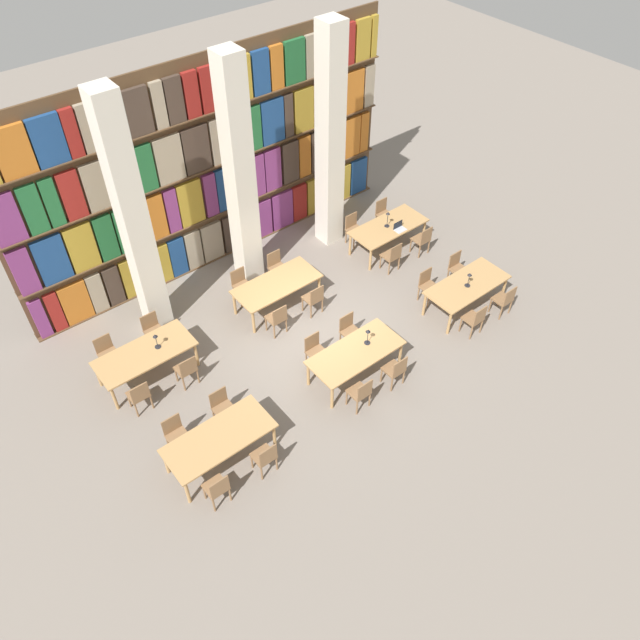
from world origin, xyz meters
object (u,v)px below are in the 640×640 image
(chair_4, at_px, (361,393))
(reading_table_2, at_px, (467,286))
(pillar_right, at_px, (330,142))
(reading_table_0, at_px, (219,439))
(chair_22, at_px, (422,239))
(chair_1, at_px, (176,434))
(laptop, at_px, (400,228))
(chair_16, at_px, (277,318))
(desk_lamp_3, at_px, (388,217))
(reading_table_1, at_px, (356,354))
(chair_6, at_px, (395,370))
(chair_13, at_px, (107,352))
(chair_0, at_px, (217,488))
(pillar_left, at_px, (134,222))
(chair_17, at_px, (241,284))
(chair_15, at_px, (153,330))
(desk_lamp_0, at_px, (368,334))
(chair_12, at_px, (139,395))
(chair_2, at_px, (265,457))
(chair_10, at_px, (504,299))
(chair_11, at_px, (457,267))
(reading_table_5, at_px, (388,228))
(desk_lamp_1, at_px, (469,277))
(chair_8, at_px, (475,319))
(reading_table_3, at_px, (145,355))
(chair_18, at_px, (314,298))
(pillar_center, at_px, (240,179))
(chair_9, at_px, (428,285))
(chair_19, at_px, (277,266))
(reading_table_4, at_px, (277,285))
(chair_3, at_px, (222,407))
(chair_23, at_px, (384,213))
(chair_5, at_px, (315,350))
(desk_lamp_2, at_px, (156,339))
(chair_7, at_px, (349,330))
(chair_14, at_px, (187,369))
(chair_20, at_px, (392,256))
(chair_21, at_px, (354,228))

(chair_4, bearing_deg, reading_table_2, 10.34)
(pillar_right, xyz_separation_m, reading_table_2, (0.85, -4.34, -2.32))
(reading_table_0, bearing_deg, chair_22, 15.59)
(chair_1, xyz_separation_m, laptop, (7.97, 1.89, 0.30))
(chair_16, relative_size, desk_lamp_3, 1.92)
(reading_table_1, distance_m, laptop, 4.68)
(chair_6, xyz_separation_m, chair_13, (-4.73, 4.44, 0.00))
(chair_0, bearing_deg, pillar_left, 74.30)
(chair_22, bearing_deg, chair_17, 162.36)
(pillar_right, height_order, chair_15, pillar_right)
(reading_table_1, height_order, desk_lamp_0, desk_lamp_0)
(chair_12, bearing_deg, chair_2, -67.42)
(chair_10, bearing_deg, chair_11, 90.00)
(chair_10, bearing_deg, reading_table_5, 96.32)
(chair_16, bearing_deg, reading_table_2, -27.39)
(pillar_left, xyz_separation_m, chair_1, (-1.44, -3.57, -2.51))
(desk_lamp_3, bearing_deg, chair_16, -169.39)
(desk_lamp_3, bearing_deg, chair_22, -52.79)
(desk_lamp_1, distance_m, chair_17, 5.64)
(pillar_right, distance_m, chair_8, 5.71)
(reading_table_2, bearing_deg, desk_lamp_1, -142.64)
(reading_table_3, bearing_deg, chair_13, 126.72)
(chair_18, bearing_deg, desk_lamp_1, -36.07)
(pillar_center, bearing_deg, chair_13, -171.27)
(chair_9, height_order, chair_10, same)
(chair_1, height_order, desk_lamp_1, desk_lamp_1)
(chair_0, xyz_separation_m, chair_19, (4.64, 4.53, 0.00))
(chair_15, relative_size, reading_table_4, 0.41)
(chair_0, height_order, chair_10, same)
(chair_22, bearing_deg, chair_6, -142.32)
(pillar_left, relative_size, chair_3, 6.69)
(desk_lamp_0, distance_m, chair_23, 5.41)
(chair_5, xyz_separation_m, desk_lamp_2, (-2.81, 2.07, 0.53))
(pillar_right, distance_m, laptop, 2.98)
(chair_0, distance_m, chair_7, 4.87)
(chair_7, height_order, chair_17, same)
(desk_lamp_1, relative_size, desk_lamp_2, 1.02)
(chair_17, bearing_deg, reading_table_5, 169.84)
(chair_6, relative_size, chair_15, 1.00)
(chair_14, height_order, laptop, laptop)
(chair_13, xyz_separation_m, chair_16, (3.65, -1.51, 0.00))
(chair_1, distance_m, desk_lamp_2, 2.30)
(reading_table_2, bearing_deg, reading_table_1, 179.63)
(pillar_center, bearing_deg, chair_20, -34.74)
(chair_3, distance_m, chair_14, 1.36)
(pillar_left, distance_m, chair_9, 7.21)
(pillar_center, xyz_separation_m, chair_16, (-0.64, -2.16, -2.51))
(pillar_left, xyz_separation_m, reading_table_0, (-0.89, -4.35, -2.32))
(chair_15, relative_size, chair_21, 1.00)
(desk_lamp_2, height_order, chair_21, desk_lamp_2)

